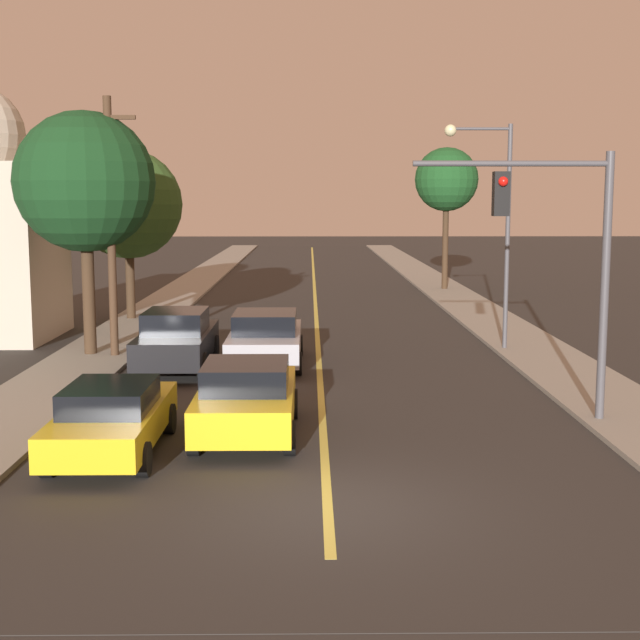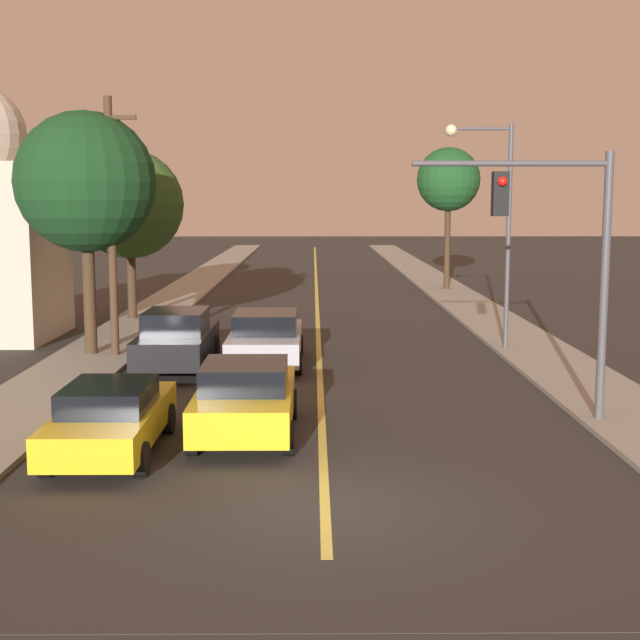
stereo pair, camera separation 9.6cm
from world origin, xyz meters
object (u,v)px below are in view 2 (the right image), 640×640
Objects in this scene: car_outer_lane_second at (177,339)px; streetlamp_right at (493,204)px; traffic_signal_mast at (560,240)px; tree_left_near at (129,205)px; car_near_lane_front at (246,398)px; tree_left_far at (86,182)px; utility_pole_left at (111,222)px; car_near_lane_second at (266,338)px; car_outer_lane_front at (111,417)px; tree_right_near at (448,180)px.

car_outer_lane_second is 0.69× the size of streetlamp_right.
tree_left_near is at bearing 126.93° from traffic_signal_mast.
car_near_lane_front is 0.62× the size of tree_left_far.
traffic_signal_mast is at bearing 8.35° from car_near_lane_front.
car_near_lane_second is at bearing -13.35° from utility_pole_left.
streetlamp_right reaches higher than traffic_signal_mast.
car_near_lane_second is at bearing 74.93° from car_outer_lane_front.
car_outer_lane_second is at bearing -161.71° from car_near_lane_second.
traffic_signal_mast reaches higher than car_outer_lane_front.
traffic_signal_mast is at bearing -92.58° from streetlamp_right.
car_outer_lane_front is 10.72m from utility_pole_left.
traffic_signal_mast reaches higher than car_outer_lane_second.
tree_left_far is 0.99× the size of tree_right_near.
tree_left_near is at bearing 108.43° from car_near_lane_front.
tree_right_near reaches higher than car_near_lane_second.
traffic_signal_mast is 0.74× the size of utility_pole_left.
tree_left_near is at bearing 100.17° from car_outer_lane_front.
tree_left_near is 8.02m from tree_left_far.
utility_pole_left is (-4.52, 8.74, 3.25)m from car_near_lane_front.
car_near_lane_second is 8.10m from streetlamp_right.
car_near_lane_second is 0.88× the size of traffic_signal_mast.
tree_left_far reaches higher than car_near_lane_second.
car_near_lane_front is at bearing -171.65° from traffic_signal_mast.
tree_left_far reaches higher than car_near_lane_front.
car_outer_lane_second is at bearing -116.40° from tree_right_near.
traffic_signal_mast is (8.80, -5.93, 2.99)m from car_outer_lane_second.
tree_right_near is at bearing 85.62° from streetlamp_right.
utility_pole_left is (-10.93, 7.80, 0.16)m from traffic_signal_mast.
streetlamp_right is (6.81, 9.91, 3.76)m from car_near_lane_front.
car_outer_lane_second is 0.63× the size of utility_pole_left.
tree_left_far is (-2.90, 10.25, 4.48)m from car_outer_lane_front.
traffic_signal_mast is 27.44m from tree_right_near.
streetlamp_right is (0.40, 8.97, 0.68)m from traffic_signal_mast.
car_outer_lane_second is 0.66× the size of tree_left_far.
tree_left_near is (-12.08, 16.07, 0.62)m from traffic_signal_mast.
traffic_signal_mast is (6.41, 0.94, 3.08)m from car_near_lane_front.
traffic_signal_mast is 0.77× the size of tree_right_near.
car_outer_lane_front is 0.70× the size of tree_left_near.
car_outer_lane_front is at bearing -129.59° from streetlamp_right.
tree_right_near reaches higher than tree_left_near.
streetlamp_right reaches higher than car_outer_lane_second.
car_outer_lane_second is at bearing 90.00° from car_outer_lane_front.
utility_pole_left reaches higher than car_near_lane_front.
tree_left_far is at bearing 145.39° from traffic_signal_mast.
car_near_lane_front is 0.59× the size of utility_pole_left.
car_near_lane_second is 0.72× the size of streetlamp_right.
tree_left_near is at bearing 107.90° from car_outer_lane_second.
tree_left_far reaches higher than streetlamp_right.
utility_pole_left is 23.37m from tree_right_near.
car_outer_lane_second is 11.03m from traffic_signal_mast.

